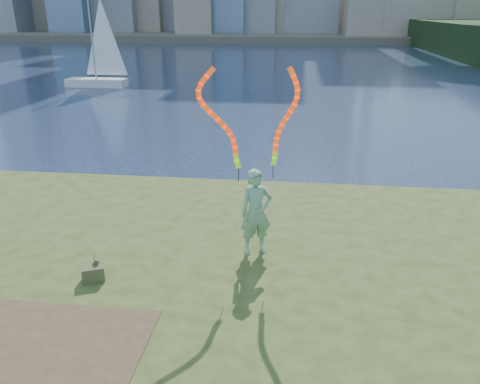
# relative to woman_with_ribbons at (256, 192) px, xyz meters

# --- Properties ---
(ground) EXTENTS (320.00, 320.00, 0.00)m
(ground) POSITION_rel_woman_with_ribbons_xyz_m (-0.84, -0.69, -2.19)
(ground) COLOR #18243C
(ground) RESTS_ON ground
(grassy_knoll) EXTENTS (20.00, 18.00, 0.80)m
(grassy_knoll) POSITION_rel_woman_with_ribbons_xyz_m (-0.84, -2.98, -1.85)
(grassy_knoll) COLOR #334217
(grassy_knoll) RESTS_ON ground
(dirt_patch) EXTENTS (3.20, 3.00, 0.02)m
(dirt_patch) POSITION_rel_woman_with_ribbons_xyz_m (-3.04, -3.89, -1.38)
(dirt_patch) COLOR #47331E
(dirt_patch) RESTS_ON grassy_knoll
(far_shore) EXTENTS (320.00, 40.00, 1.20)m
(far_shore) POSITION_rel_woman_with_ribbons_xyz_m (-0.84, 94.31, -1.59)
(far_shore) COLOR brown
(far_shore) RESTS_ON ground
(woman_with_ribbons) EXTENTS (2.00, 0.87, 4.23)m
(woman_with_ribbons) POSITION_rel_woman_with_ribbons_xyz_m (0.00, 0.00, 0.00)
(woman_with_ribbons) COLOR #1E6623
(woman_with_ribbons) RESTS_ON grassy_knoll
(canvas_bag) EXTENTS (0.49, 0.55, 0.39)m
(canvas_bag) POSITION_rel_woman_with_ribbons_xyz_m (-3.03, -1.52, -1.23)
(canvas_bag) COLOR #454A26
(canvas_bag) RESTS_ON grassy_knoll
(sailboat) EXTENTS (4.93, 1.58, 7.47)m
(sailboat) POSITION_rel_woman_with_ribbons_xyz_m (-14.53, 26.56, -0.91)
(sailboat) COLOR silver
(sailboat) RESTS_ON ground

